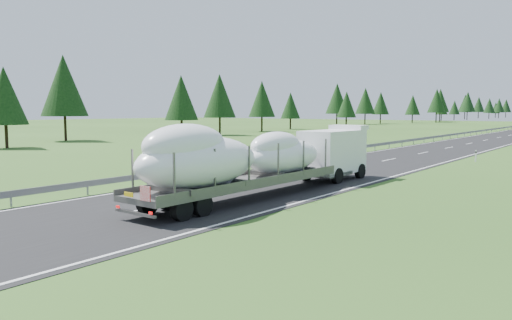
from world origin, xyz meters
The scene contains 4 objects.
ground centered at (0.00, 0.00, 0.00)m, with size 400.00×400.00×0.00m, color #2C501A.
guardrail centered at (-5.30, 99.94, 0.60)m, with size 0.10×400.00×0.76m.
tree_line_left centered at (-44.51, 140.85, 7.05)m, with size 15.48×343.49×12.62m.
boat_truck centered at (2.03, 5.15, 2.03)m, with size 3.12×18.36×3.83m.
Camera 1 is at (17.08, -15.09, 4.40)m, focal length 35.00 mm.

